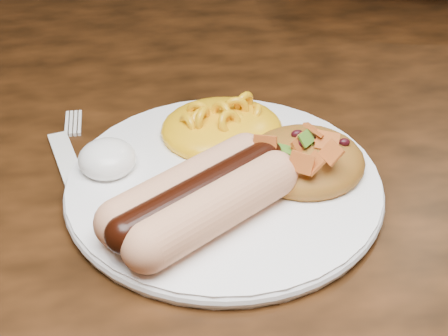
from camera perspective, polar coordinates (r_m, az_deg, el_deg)
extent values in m
cube|color=#48240E|center=(0.65, -1.80, 6.30)|extent=(1.60, 0.90, 0.04)
cylinder|color=white|center=(0.49, 0.00, -1.48)|extent=(0.23, 0.23, 0.01)
cylinder|color=#F5A266|center=(0.43, -1.73, -3.80)|extent=(0.11, 0.09, 0.03)
cylinder|color=#F5A266|center=(0.46, -2.20, -1.22)|extent=(0.11, 0.09, 0.03)
cylinder|color=black|center=(0.44, -1.98, -2.07)|extent=(0.11, 0.09, 0.02)
ellipsoid|color=yellow|center=(0.52, -0.18, 4.54)|extent=(0.12, 0.11, 0.04)
ellipsoid|color=white|center=(0.50, -9.73, 1.19)|extent=(0.05, 0.05, 0.03)
ellipsoid|color=#CD4415|center=(0.49, 6.77, 1.01)|extent=(0.09, 0.08, 0.03)
cube|color=white|center=(0.52, -12.68, -0.13)|extent=(0.06, 0.16, 0.00)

